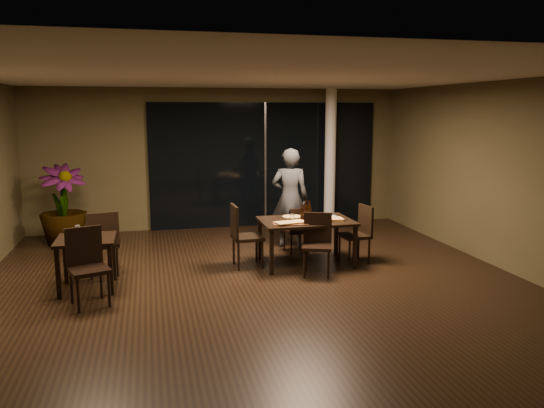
{
  "coord_description": "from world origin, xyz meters",
  "views": [
    {
      "loc": [
        -1.49,
        -7.38,
        2.52
      ],
      "look_at": [
        0.41,
        0.74,
        1.05
      ],
      "focal_mm": 35.0,
      "sensor_mm": 36.0,
      "label": 1
    }
  ],
  "objects": [
    {
      "name": "chair_main_left",
      "position": [
        -0.06,
        0.87,
        0.58
      ],
      "size": [
        0.5,
        0.5,
        1.03
      ],
      "rotation": [
        0.0,
        0.0,
        1.61
      ],
      "color": "black",
      "rests_on": "ground"
    },
    {
      "name": "side_napkin",
      "position": [
        -2.38,
        0.11,
        0.76
      ],
      "size": [
        0.18,
        0.12,
        0.01
      ],
      "primitive_type": "cube",
      "rotation": [
        0.0,
        0.0,
        -0.04
      ],
      "color": "white",
      "rests_on": "side_table"
    },
    {
      "name": "wine_glass_b",
      "position": [
        -2.24,
        0.21,
        0.84
      ],
      "size": [
        0.08,
        0.08,
        0.17
      ],
      "primitive_type": null,
      "color": "white",
      "rests_on": "side_table"
    },
    {
      "name": "main_table",
      "position": [
        1.0,
        0.8,
        0.68
      ],
      "size": [
        1.5,
        1.0,
        0.75
      ],
      "color": "black",
      "rests_on": "ground"
    },
    {
      "name": "pizza_board_right",
      "position": [
        1.32,
        0.67,
        0.76
      ],
      "size": [
        0.54,
        0.34,
        0.01
      ],
      "primitive_type": "cube",
      "rotation": [
        0.0,
        0.0,
        -0.18
      ],
      "color": "#4E3519",
      "rests_on": "main_table"
    },
    {
      "name": "ground",
      "position": [
        0.0,
        0.0,
        0.0
      ],
      "size": [
        8.0,
        8.0,
        0.0
      ],
      "primitive_type": "plane",
      "color": "black",
      "rests_on": "ground"
    },
    {
      "name": "napkin_near",
      "position": [
        1.52,
        0.66,
        0.76
      ],
      "size": [
        0.2,
        0.15,
        0.01
      ],
      "primitive_type": "cube",
      "rotation": [
        0.0,
        0.0,
        0.3
      ],
      "color": "white",
      "rests_on": "main_table"
    },
    {
      "name": "chair_main_far",
      "position": [
        1.05,
        1.47,
        0.47
      ],
      "size": [
        0.44,
        0.44,
        0.84
      ],
      "rotation": [
        0.0,
        0.0,
        3.29
      ],
      "color": "black",
      "rests_on": "ground"
    },
    {
      "name": "ceiling",
      "position": [
        0.0,
        0.0,
        3.02
      ],
      "size": [
        8.0,
        8.0,
        0.04
      ],
      "primitive_type": "cube",
      "color": "silver",
      "rests_on": "wall_back"
    },
    {
      "name": "potted_plant",
      "position": [
        -3.1,
        3.09,
        0.76
      ],
      "size": [
        1.09,
        1.09,
        1.53
      ],
      "primitive_type": "imported",
      "rotation": [
        0.0,
        0.0,
        0.39
      ],
      "color": "#26531B",
      "rests_on": "ground"
    },
    {
      "name": "oblong_pizza_left",
      "position": [
        0.66,
        0.55,
        0.77
      ],
      "size": [
        0.49,
        0.3,
        0.02
      ],
      "primitive_type": null,
      "rotation": [
        0.0,
        0.0,
        0.19
      ],
      "color": "maroon",
      "rests_on": "pizza_board_left"
    },
    {
      "name": "side_table",
      "position": [
        -2.4,
        0.3,
        0.62
      ],
      "size": [
        0.8,
        0.8,
        0.75
      ],
      "color": "black",
      "rests_on": "ground"
    },
    {
      "name": "tumbler_left",
      "position": [
        0.78,
        0.87,
        0.8
      ],
      "size": [
        0.08,
        0.08,
        0.1
      ],
      "primitive_type": "cylinder",
      "color": "white",
      "rests_on": "main_table"
    },
    {
      "name": "bottle_c",
      "position": [
        1.04,
        0.95,
        0.9
      ],
      "size": [
        0.06,
        0.06,
        0.29
      ],
      "primitive_type": null,
      "color": "black",
      "rests_on": "main_table"
    },
    {
      "name": "diner",
      "position": [
        1.04,
        1.97,
        0.93
      ],
      "size": [
        0.72,
        0.57,
        1.85
      ],
      "primitive_type": "imported",
      "rotation": [
        0.0,
        0.0,
        2.86
      ],
      "color": "#2C2F31",
      "rests_on": "ground"
    },
    {
      "name": "chair_main_right",
      "position": [
        1.91,
        0.73,
        0.54
      ],
      "size": [
        0.49,
        0.49,
        0.96
      ],
      "rotation": [
        0.0,
        0.0,
        -1.46
      ],
      "color": "black",
      "rests_on": "ground"
    },
    {
      "name": "chair_side_near",
      "position": [
        -2.33,
        -0.31,
        0.57
      ],
      "size": [
        0.6,
        0.6,
        1.02
      ],
      "rotation": [
        0.0,
        0.0,
        0.33
      ],
      "color": "black",
      "rests_on": "ground"
    },
    {
      "name": "wine_glass_a",
      "position": [
        -2.5,
        0.35,
        0.84
      ],
      "size": [
        0.08,
        0.08,
        0.18
      ],
      "primitive_type": null,
      "color": "white",
      "rests_on": "side_table"
    },
    {
      "name": "oblong_pizza_right",
      "position": [
        1.32,
        0.67,
        0.77
      ],
      "size": [
        0.5,
        0.25,
        0.02
      ],
      "primitive_type": null,
      "rotation": [
        0.0,
        0.0,
        -0.04
      ],
      "color": "maroon",
      "rests_on": "pizza_board_right"
    },
    {
      "name": "bottle_b",
      "position": [
        1.06,
        0.82,
        0.91
      ],
      "size": [
        0.07,
        0.07,
        0.31
      ],
      "primitive_type": null,
      "color": "black",
      "rests_on": "main_table"
    },
    {
      "name": "bottle_a",
      "position": [
        0.93,
        0.83,
        0.88
      ],
      "size": [
        0.06,
        0.06,
        0.27
      ],
      "primitive_type": null,
      "color": "black",
      "rests_on": "main_table"
    },
    {
      "name": "window_panel",
      "position": [
        1.0,
        3.96,
        1.35
      ],
      "size": [
        5.0,
        0.06,
        2.7
      ],
      "primitive_type": "cube",
      "color": "black",
      "rests_on": "ground"
    },
    {
      "name": "wall_right",
      "position": [
        4.05,
        0.0,
        1.5
      ],
      "size": [
        0.1,
        8.0,
        3.0
      ],
      "primitive_type": "cube",
      "color": "#443C24",
      "rests_on": "ground"
    },
    {
      "name": "column",
      "position": [
        2.4,
        3.65,
        1.5
      ],
      "size": [
        0.24,
        0.24,
        3.0
      ],
      "primitive_type": "cylinder",
      "color": "silver",
      "rests_on": "ground"
    },
    {
      "name": "chair_main_near",
      "position": [
        1.02,
        0.27,
        0.53
      ],
      "size": [
        0.56,
        0.56,
        0.95
      ],
      "rotation": [
        0.0,
        0.0,
        -0.35
      ],
      "color": "black",
      "rests_on": "ground"
    },
    {
      "name": "wall_front",
      "position": [
        0.0,
        -4.05,
        1.5
      ],
      "size": [
        8.0,
        0.1,
        3.0
      ],
      "primitive_type": "cube",
      "color": "#443C24",
      "rests_on": "ground"
    },
    {
      "name": "chair_side_far",
      "position": [
        -2.23,
        0.87,
        0.57
      ],
      "size": [
        0.57,
        0.57,
        1.02
      ],
      "rotation": [
        0.0,
        0.0,
        3.37
      ],
      "color": "black",
      "rests_on": "ground"
    },
    {
      "name": "round_pizza",
      "position": [
        0.83,
        1.06,
        0.76
      ],
      "size": [
        0.31,
        0.31,
        0.01
      ],
      "primitive_type": "cylinder",
      "color": "#B72E14",
      "rests_on": "main_table"
    },
    {
      "name": "pizza_board_left",
      "position": [
        0.66,
        0.55,
        0.76
      ],
      "size": [
        0.6,
        0.36,
        0.01
      ],
      "primitive_type": "cube",
      "rotation": [
        0.0,
        0.0,
        -0.16
      ],
      "color": "#4B2918",
      "rests_on": "main_table"
    },
    {
      "name": "tumbler_right",
      "position": [
        1.26,
        0.89,
        0.79
      ],
      "size": [
        0.07,
        0.07,
        0.09
      ],
      "primitive_type": "cylinder",
      "color": "white",
      "rests_on": "main_table"
    },
    {
      "name": "wall_back",
      "position": [
        0.0,
        4.05,
        1.5
      ],
      "size": [
        8.0,
        0.1,
        3.0
      ],
      "primitive_type": "cube",
      "color": "#443C24",
      "rests_on": "ground"
    },
    {
      "name": "napkin_far",
      "position": [
        1.51,
        0.95,
        0.76
      ],
      "size": [
        0.18,
        0.11,
        0.01
      ],
      "primitive_type": "cube",
      "rotation": [
        0.0,
        0.0,
        0.05
      ],
      "color": "silver",
      "rests_on": "main_table"
    }
  ]
}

